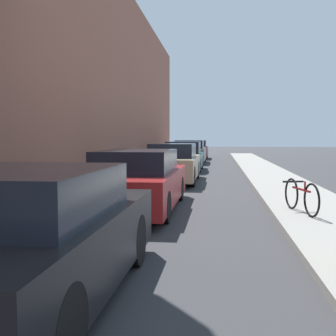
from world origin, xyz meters
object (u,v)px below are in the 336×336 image
parked_car_red (138,181)px  parked_car_maroon (195,150)px  parked_car_teal (184,157)px  parked_car_grey (190,152)px  parked_car_champagne (174,164)px  bicycle (301,196)px  parked_car_black (27,238)px

parked_car_red → parked_car_maroon: size_ratio=1.14×
parked_car_red → parked_car_teal: size_ratio=1.15×
parked_car_grey → parked_car_red: bearing=-89.9°
parked_car_champagne → parked_car_maroon: (-0.16, 16.73, 0.01)m
parked_car_red → bicycle: (3.38, -0.65, -0.18)m
parked_car_maroon → parked_car_champagne: bearing=-89.5°
parked_car_teal → bicycle: 12.22m
parked_car_black → parked_car_champagne: parked_car_champagne is taller
parked_car_teal → bicycle: (3.30, -11.77, -0.21)m
parked_car_teal → parked_car_maroon: (-0.09, 11.44, 0.01)m
parked_car_red → parked_car_grey: (-0.04, 17.11, 0.05)m
parked_car_red → parked_car_maroon: parked_car_maroon is taller
parked_car_black → parked_car_teal: bearing=89.5°
parked_car_teal → parked_car_maroon: parked_car_teal is taller
parked_car_champagne → parked_car_grey: parked_car_grey is taller
parked_car_grey → parked_car_champagne: bearing=-89.0°
parked_car_champagne → parked_car_teal: 5.29m
parked_car_grey → parked_car_maroon: size_ratio=1.11×
bicycle → parked_car_grey: bearing=87.7°
parked_car_red → parked_car_maroon: bearing=90.0°
parked_car_red → bicycle: bearing=-10.9°
parked_car_red → parked_car_champagne: size_ratio=1.01×
parked_car_black → parked_car_grey: (0.04, 22.39, 0.05)m
parked_car_champagne → parked_car_maroon: 16.73m
parked_car_champagne → parked_car_black: bearing=-91.2°
parked_car_black → parked_car_maroon: 27.84m
parked_car_teal → parked_car_grey: bearing=91.1°
parked_car_black → parked_car_maroon: bearing=89.9°
parked_car_red → parked_car_grey: bearing=90.1°
parked_car_black → parked_car_red: (0.07, 5.28, 0.00)m
parked_car_champagne → parked_car_grey: bearing=91.0°
parked_car_black → parked_car_red: 5.28m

